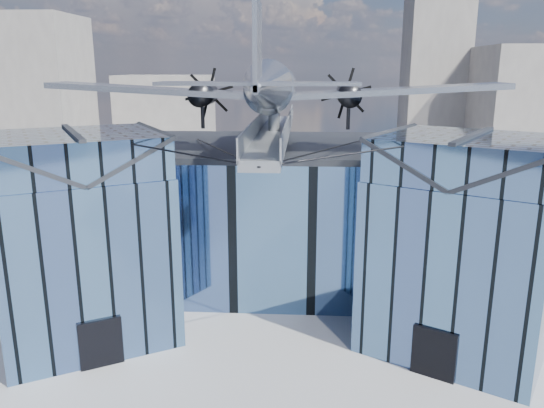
{
  "coord_description": "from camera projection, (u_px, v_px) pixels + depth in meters",
  "views": [
    {
      "loc": [
        1.86,
        -28.63,
        15.1
      ],
      "look_at": [
        0.0,
        2.0,
        7.2
      ],
      "focal_mm": 35.0,
      "sensor_mm": 36.0,
      "label": 1
    }
  ],
  "objects": [
    {
      "name": "ground_plane",
      "position": [
        270.0,
        329.0,
        31.55
      ],
      "size": [
        120.0,
        120.0,
        0.0
      ],
      "primitive_type": "plane",
      "color": "gray"
    },
    {
      "name": "bg_towers",
      "position": [
        302.0,
        104.0,
        77.77
      ],
      "size": [
        77.0,
        24.5,
        26.0
      ],
      "color": "gray",
      "rests_on": "ground"
    },
    {
      "name": "museum",
      "position": [
        275.0,
        214.0,
        35.79
      ],
      "size": [
        32.88,
        24.5,
        17.6
      ],
      "color": "#4C6E9A",
      "rests_on": "ground"
    }
  ]
}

